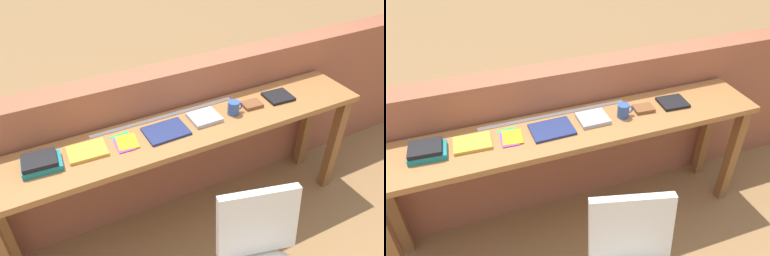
{
  "view_description": "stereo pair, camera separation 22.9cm",
  "coord_description": "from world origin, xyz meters",
  "views": [
    {
      "loc": [
        -0.84,
        -1.4,
        2.24
      ],
      "look_at": [
        0.0,
        0.25,
        0.9
      ],
      "focal_mm": 35.0,
      "sensor_mm": 36.0,
      "label": 1
    },
    {
      "loc": [
        -0.63,
        -1.5,
        2.24
      ],
      "look_at": [
        0.0,
        0.25,
        0.9
      ],
      "focal_mm": 35.0,
      "sensor_mm": 36.0,
      "label": 2
    }
  ],
  "objects": [
    {
      "name": "book_stack_leftmost",
      "position": [
        -0.88,
        0.32,
        0.91
      ],
      "size": [
        0.22,
        0.17,
        0.06
      ],
      "color": "#19757A",
      "rests_on": "sideboard"
    },
    {
      "name": "ground_plane",
      "position": [
        0.0,
        0.0,
        0.0
      ],
      "size": [
        40.0,
        40.0,
        0.0
      ],
      "primitive_type": "plane",
      "color": "olive"
    },
    {
      "name": "book_open_centre",
      "position": [
        -0.15,
        0.31,
        0.89
      ],
      "size": [
        0.27,
        0.2,
        0.02
      ],
      "primitive_type": "cube",
      "rotation": [
        0.0,
        0.0,
        0.03
      ],
      "color": "navy",
      "rests_on": "sideboard"
    },
    {
      "name": "mug",
      "position": [
        0.33,
        0.3,
        0.92
      ],
      "size": [
        0.11,
        0.08,
        0.09
      ],
      "color": "#2D4C8C",
      "rests_on": "sideboard"
    },
    {
      "name": "leather_journal_brown",
      "position": [
        0.49,
        0.32,
        0.89
      ],
      "size": [
        0.14,
        0.11,
        0.02
      ],
      "primitive_type": "cube",
      "rotation": [
        0.0,
        0.0,
        -0.07
      ],
      "color": "brown",
      "rests_on": "sideboard"
    },
    {
      "name": "sideboard",
      "position": [
        0.0,
        0.3,
        0.74
      ],
      "size": [
        2.5,
        0.44,
        0.88
      ],
      "color": "#996033",
      "rests_on": "ground"
    },
    {
      "name": "pamphlet_pile_colourful",
      "position": [
        -0.4,
        0.32,
        0.88
      ],
      "size": [
        0.15,
        0.2,
        0.01
      ],
      "color": "green",
      "rests_on": "sideboard"
    },
    {
      "name": "book_repair_rightmost",
      "position": [
        0.71,
        0.32,
        0.89
      ],
      "size": [
        0.19,
        0.18,
        0.02
      ],
      "primitive_type": "cube",
      "rotation": [
        0.0,
        0.0,
        -0.06
      ],
      "color": "black",
      "rests_on": "sideboard"
    },
    {
      "name": "ruler_metal_back_edge",
      "position": [
        -0.09,
        0.47,
        0.88
      ],
      "size": [
        0.99,
        0.03,
        0.0
      ],
      "primitive_type": "cube",
      "color": "silver",
      "rests_on": "sideboard"
    },
    {
      "name": "magazine_cycling",
      "position": [
        -0.63,
        0.33,
        0.89
      ],
      "size": [
        0.22,
        0.17,
        0.02
      ],
      "primitive_type": "cube",
      "rotation": [
        0.0,
        0.0,
        -0.04
      ],
      "color": "gold",
      "rests_on": "sideboard"
    },
    {
      "name": "brick_wall_back",
      "position": [
        0.0,
        0.64,
        0.56
      ],
      "size": [
        6.0,
        0.2,
        1.13
      ],
      "primitive_type": "cube",
      "color": "#935138",
      "rests_on": "ground"
    },
    {
      "name": "book_grey_hardcover",
      "position": [
        0.13,
        0.33,
        0.89
      ],
      "size": [
        0.19,
        0.17,
        0.03
      ],
      "primitive_type": "cube",
      "rotation": [
        0.0,
        0.0,
        -0.0
      ],
      "color": "#9E9EA3",
      "rests_on": "sideboard"
    }
  ]
}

